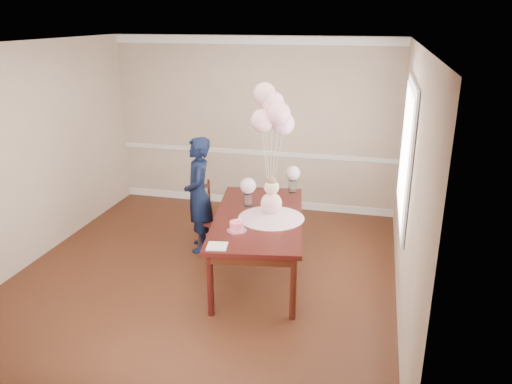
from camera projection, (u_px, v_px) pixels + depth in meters
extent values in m
cube|color=#34180D|center=(204.00, 276.00, 6.02)|extent=(4.50, 5.00, 0.00)
cube|color=white|center=(195.00, 44.00, 5.12)|extent=(4.50, 5.00, 0.02)
cube|color=tan|center=(254.00, 125.00, 7.86)|extent=(4.50, 0.02, 2.70)
cube|color=tan|center=(71.00, 276.00, 3.28)|extent=(4.50, 0.02, 2.70)
cube|color=tan|center=(25.00, 157.00, 6.08)|extent=(0.02, 5.00, 2.70)
cube|color=tan|center=(409.00, 185.00, 5.07)|extent=(0.02, 5.00, 2.70)
cube|color=white|center=(254.00, 152.00, 8.00)|extent=(4.50, 0.02, 0.07)
cube|color=white|center=(253.00, 40.00, 7.43)|extent=(4.50, 0.02, 0.12)
cube|color=white|center=(254.00, 201.00, 8.28)|extent=(4.50, 0.02, 0.12)
cube|color=silver|center=(407.00, 153.00, 5.47)|extent=(0.02, 1.66, 1.56)
cube|color=white|center=(405.00, 153.00, 5.47)|extent=(0.01, 1.50, 1.40)
cube|color=black|center=(258.00, 218.00, 5.85)|extent=(1.32, 2.16, 0.05)
cube|color=black|center=(258.00, 224.00, 5.88)|extent=(1.20, 2.04, 0.10)
cylinder|color=black|center=(210.00, 285.00, 5.13)|extent=(0.08, 0.08, 0.71)
cylinder|color=black|center=(293.00, 288.00, 5.07)|extent=(0.08, 0.08, 0.71)
cylinder|color=black|center=(233.00, 216.00, 6.89)|extent=(0.08, 0.08, 0.71)
cylinder|color=black|center=(295.00, 218.00, 6.82)|extent=(0.08, 0.08, 0.71)
cone|color=#D79EB5|center=(271.00, 214.00, 5.77)|extent=(0.88, 0.88, 0.10)
sphere|color=#F399C7|center=(271.00, 203.00, 5.72)|extent=(0.24, 0.24, 0.24)
sphere|color=beige|center=(272.00, 187.00, 5.66)|extent=(0.17, 0.17, 0.17)
sphere|color=brown|center=(272.00, 182.00, 5.64)|extent=(0.12, 0.12, 0.12)
cylinder|color=silver|center=(237.00, 231.00, 5.43)|extent=(0.26, 0.26, 0.01)
cylinder|color=#F54D70|center=(237.00, 226.00, 5.41)|extent=(0.17, 0.17, 0.10)
sphere|color=white|center=(237.00, 220.00, 5.39)|extent=(0.03, 0.03, 0.03)
sphere|color=white|center=(240.00, 220.00, 5.40)|extent=(0.03, 0.03, 0.03)
cylinder|color=silver|center=(248.00, 200.00, 6.11)|extent=(0.12, 0.12, 0.16)
sphere|color=beige|center=(248.00, 186.00, 6.05)|extent=(0.19, 0.19, 0.19)
cylinder|color=silver|center=(292.00, 186.00, 6.59)|extent=(0.12, 0.12, 0.16)
sphere|color=beige|center=(293.00, 173.00, 6.53)|extent=(0.19, 0.19, 0.19)
cube|color=silver|center=(217.00, 246.00, 5.06)|extent=(0.23, 0.23, 0.01)
cylinder|color=silver|center=(270.00, 199.00, 6.35)|extent=(0.05, 0.05, 0.02)
sphere|color=#FFB4C6|center=(262.00, 121.00, 6.03)|extent=(0.28, 0.28, 0.28)
sphere|color=#FFB4C5|center=(279.00, 113.00, 5.93)|extent=(0.28, 0.28, 0.28)
sphere|color=#FFB4C2|center=(273.00, 103.00, 6.05)|extent=(0.28, 0.28, 0.28)
sphere|color=#E4A1AE|center=(265.00, 94.00, 6.04)|extent=(0.28, 0.28, 0.28)
sphere|color=#FFB4D5|center=(283.00, 124.00, 6.10)|extent=(0.28, 0.28, 0.28)
cylinder|color=white|center=(266.00, 167.00, 6.22)|extent=(0.09, 0.02, 0.85)
cylinder|color=white|center=(274.00, 164.00, 6.17)|extent=(0.11, 0.04, 0.95)
cylinder|color=white|center=(271.00, 158.00, 6.23)|extent=(0.01, 0.10, 1.05)
cylinder|color=silver|center=(267.00, 154.00, 6.22)|extent=(0.10, 0.09, 1.15)
cylinder|color=white|center=(276.00, 168.00, 6.25)|extent=(0.13, 0.10, 0.79)
cube|color=#35110E|center=(215.00, 221.00, 6.64)|extent=(0.46, 0.46, 0.04)
cylinder|color=#3A1C10|center=(199.00, 237.00, 6.63)|extent=(0.04, 0.04, 0.38)
cylinder|color=black|center=(220.00, 242.00, 6.51)|extent=(0.04, 0.04, 0.38)
cylinder|color=#36140E|center=(211.00, 228.00, 6.91)|extent=(0.04, 0.04, 0.38)
cylinder|color=#361D0E|center=(231.00, 232.00, 6.78)|extent=(0.04, 0.04, 0.38)
cylinder|color=#38130F|center=(197.00, 204.00, 6.49)|extent=(0.04, 0.04, 0.50)
cylinder|color=#35130E|center=(209.00, 197.00, 6.76)|extent=(0.04, 0.04, 0.50)
cube|color=#35150E|center=(203.00, 208.00, 6.66)|extent=(0.10, 0.35, 0.04)
cube|color=#3C2010|center=(203.00, 198.00, 6.61)|extent=(0.10, 0.35, 0.04)
cube|color=#3E1510|center=(202.00, 188.00, 6.56)|extent=(0.10, 0.35, 0.04)
imported|color=black|center=(198.00, 195.00, 6.51)|extent=(0.54, 0.65, 1.53)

